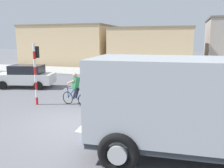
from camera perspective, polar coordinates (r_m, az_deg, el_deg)
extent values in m
plane|color=slate|center=(10.20, -9.25, -8.89)|extent=(120.00, 120.00, 0.00)
cube|color=#ADADA8|center=(23.10, 6.24, 2.47)|extent=(80.00, 5.00, 0.16)
cube|color=#B2B7BC|center=(6.94, 16.94, -3.13)|extent=(5.36, 2.86, 2.20)
cube|color=#2D3338|center=(7.30, 16.42, -12.15)|extent=(5.25, 2.80, 0.16)
cube|color=silver|center=(7.55, -4.69, -9.48)|extent=(0.41, 2.39, 0.36)
cube|color=black|center=(7.13, -3.73, 1.75)|extent=(0.27, 2.13, 0.70)
torus|color=black|center=(6.26, 1.48, -16.43)|extent=(1.11, 0.32, 1.10)
cylinder|color=beige|center=(6.26, 1.48, -16.43)|extent=(0.51, 0.33, 0.50)
torus|color=black|center=(8.58, 5.03, -8.73)|extent=(1.11, 0.32, 1.10)
cylinder|color=beige|center=(8.58, 5.03, -8.73)|extent=(0.51, 0.33, 0.50)
torus|color=black|center=(12.75, -10.64, -3.32)|extent=(0.67, 0.20, 0.68)
torus|color=black|center=(12.09, -6.92, -3.99)|extent=(0.67, 0.20, 0.68)
cylinder|color=#1E4C8C|center=(12.40, -9.54, -1.00)|extent=(0.59, 0.19, 0.09)
cylinder|color=#1E4C8C|center=(12.49, -9.71, -2.07)|extent=(0.50, 0.17, 0.57)
cylinder|color=#1E4C8C|center=(12.15, -7.70, -2.62)|extent=(0.44, 0.15, 0.57)
cylinder|color=#1E4C8C|center=(12.67, -10.61, -2.04)|extent=(0.10, 0.07, 0.59)
cylinder|color=black|center=(12.59, -10.57, -0.65)|extent=(0.15, 0.49, 0.03)
cube|color=black|center=(12.22, -8.48, -1.27)|extent=(0.26, 0.17, 0.06)
cube|color=#338C51|center=(12.18, -8.70, 0.27)|extent=(0.36, 0.38, 0.59)
sphere|color=tan|center=(12.16, -9.01, 2.16)|extent=(0.22, 0.22, 0.22)
cylinder|color=#2D334C|center=(12.24, -9.03, -2.36)|extent=(0.32, 0.19, 0.57)
cylinder|color=tan|center=(12.18, -9.91, 0.48)|extent=(0.50, 0.21, 0.29)
cylinder|color=#2D334C|center=(12.39, -8.44, -2.19)|extent=(0.32, 0.19, 0.57)
cylinder|color=tan|center=(12.42, -8.94, 0.70)|extent=(0.50, 0.21, 0.29)
cylinder|color=red|center=(13.11, -17.68, -3.90)|extent=(0.12, 0.12, 0.40)
cylinder|color=white|center=(13.01, -17.78, -2.19)|extent=(0.12, 0.12, 0.40)
cylinder|color=red|center=(12.93, -17.88, -0.46)|extent=(0.12, 0.12, 0.40)
cylinder|color=white|center=(12.87, -17.98, 1.28)|extent=(0.12, 0.12, 0.40)
cylinder|color=red|center=(12.81, -18.09, 3.05)|extent=(0.12, 0.12, 0.40)
cylinder|color=white|center=(12.76, -18.19, 4.83)|extent=(0.12, 0.12, 0.40)
cylinder|color=red|center=(12.73, -18.30, 6.61)|extent=(0.12, 0.12, 0.40)
cylinder|color=white|center=(12.71, -18.41, 8.41)|extent=(0.12, 0.12, 0.40)
cube|color=black|center=(12.87, -17.87, 7.35)|extent=(0.24, 0.20, 0.60)
sphere|color=red|center=(12.97, -17.57, 7.39)|extent=(0.14, 0.14, 0.14)
cylinder|color=black|center=(16.77, 23.10, -0.75)|extent=(0.62, 0.31, 0.60)
cylinder|color=black|center=(15.12, 22.30, -1.89)|extent=(0.62, 0.31, 0.60)
cube|color=#234C9E|center=(17.88, 0.87, 1.93)|extent=(4.32, 2.79, 0.70)
cube|color=black|center=(17.71, 1.28, 3.97)|extent=(2.52, 2.02, 0.60)
cylinder|color=black|center=(17.97, -3.93, 0.82)|extent=(0.63, 0.35, 0.60)
cylinder|color=black|center=(19.32, -0.83, 1.55)|extent=(0.63, 0.35, 0.60)
cylinder|color=black|center=(16.58, 2.83, -0.01)|extent=(0.63, 0.35, 0.60)
cylinder|color=black|center=(18.03, 5.65, 0.83)|extent=(0.63, 0.35, 0.60)
cube|color=white|center=(17.92, -20.21, 1.28)|extent=(4.29, 2.61, 0.70)
cube|color=black|center=(17.78, -19.90, 3.35)|extent=(2.48, 1.93, 0.60)
cylinder|color=black|center=(17.77, -24.88, -0.28)|extent=(0.63, 0.32, 0.60)
cylinder|color=black|center=(19.26, -22.52, 0.69)|extent=(0.63, 0.32, 0.60)
cylinder|color=black|center=(16.74, -17.38, -0.39)|extent=(0.63, 0.32, 0.60)
cylinder|color=black|center=(18.31, -15.52, 0.64)|extent=(0.63, 0.32, 0.60)
cylinder|color=#2D334C|center=(18.76, 5.32, 1.61)|extent=(0.22, 0.22, 0.85)
cube|color=#3351A8|center=(18.66, 5.36, 3.75)|extent=(0.34, 0.22, 0.56)
sphere|color=brown|center=(18.62, 5.38, 4.94)|extent=(0.20, 0.20, 0.20)
cube|color=#D1B284|center=(33.41, -9.97, 9.10)|extent=(11.39, 7.96, 5.00)
cube|color=#7D6B4F|center=(33.44, -10.11, 13.56)|extent=(11.62, 8.12, 0.20)
cube|color=#D1B284|center=(28.53, 9.53, 8.38)|extent=(9.18, 6.27, 4.53)
cube|color=#7D6B4F|center=(28.54, 9.68, 13.12)|extent=(9.36, 6.40, 0.20)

